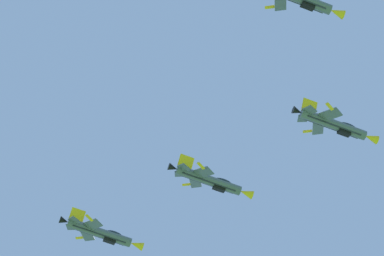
# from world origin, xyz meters

# --- Properties ---
(fighter_jet_lead) EXTENTS (15.26, 9.21, 6.49)m
(fighter_jet_lead) POSITION_xyz_m (56.55, 14.57, 136.08)
(fighter_jet_lead) COLOR #4C5666
(fighter_jet_left_wing) EXTENTS (15.26, 9.07, 6.86)m
(fighter_jet_left_wing) POSITION_xyz_m (48.17, 36.94, 136.03)
(fighter_jet_left_wing) COLOR #4C5666
(fighter_jet_left_outer) EXTENTS (15.26, 9.33, 6.14)m
(fighter_jet_left_outer) POSITION_xyz_m (40.94, 58.12, 136.08)
(fighter_jet_left_outer) COLOR #4C5666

